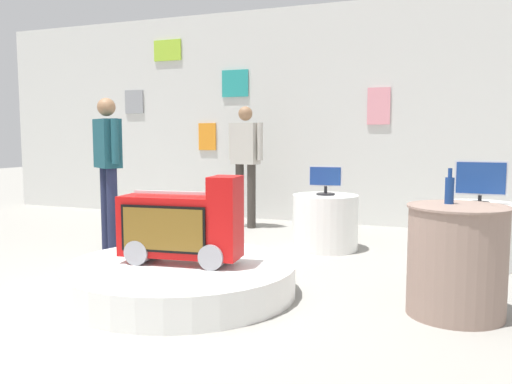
% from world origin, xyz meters
% --- Properties ---
extents(ground_plane, '(30.00, 30.00, 0.00)m').
position_xyz_m(ground_plane, '(0.00, 0.00, 0.00)').
color(ground_plane, gray).
extents(back_wall_display, '(10.91, 0.13, 3.21)m').
position_xyz_m(back_wall_display, '(-0.01, 4.31, 1.61)').
color(back_wall_display, silver).
rests_on(back_wall_display, ground).
extents(main_display_pedestal, '(1.90, 1.90, 0.26)m').
position_xyz_m(main_display_pedestal, '(0.19, 0.30, 0.13)').
color(main_display_pedestal, white).
rests_on(main_display_pedestal, ground).
extents(novelty_firetruck_tv, '(1.03, 0.45, 0.73)m').
position_xyz_m(novelty_firetruck_tv, '(0.21, 0.29, 0.55)').
color(novelty_firetruck_tv, gray).
rests_on(novelty_firetruck_tv, main_display_pedestal).
extents(display_pedestal_left_rear, '(0.75, 0.75, 0.63)m').
position_xyz_m(display_pedestal_left_rear, '(0.87, 2.43, 0.31)').
color(display_pedestal_left_rear, white).
rests_on(display_pedestal_left_rear, ground).
extents(tv_on_left_rear, '(0.38, 0.21, 0.33)m').
position_xyz_m(tv_on_left_rear, '(0.87, 2.43, 0.81)').
color(tv_on_left_rear, black).
rests_on(tv_on_left_rear, display_pedestal_left_rear).
extents(display_pedestal_center_rear, '(0.79, 0.79, 0.63)m').
position_xyz_m(display_pedestal_center_rear, '(2.49, 2.24, 0.31)').
color(display_pedestal_center_rear, white).
rests_on(display_pedestal_center_rear, ground).
extents(tv_on_center_rear, '(0.50, 0.19, 0.43)m').
position_xyz_m(tv_on_center_rear, '(2.49, 2.24, 0.86)').
color(tv_on_center_rear, black).
rests_on(tv_on_center_rear, display_pedestal_center_rear).
extents(side_table_round, '(0.72, 0.72, 0.80)m').
position_xyz_m(side_table_round, '(2.31, 0.56, 0.41)').
color(side_table_round, gray).
rests_on(side_table_round, ground).
extents(bottle_on_side_table, '(0.07, 0.07, 0.26)m').
position_xyz_m(bottle_on_side_table, '(2.24, 0.64, 0.91)').
color(bottle_on_side_table, navy).
rests_on(bottle_on_side_table, side_table_round).
extents(shopper_browsing_near_truck, '(0.55, 0.27, 1.71)m').
position_xyz_m(shopper_browsing_near_truck, '(-0.55, 3.46, 1.01)').
color(shopper_browsing_near_truck, '#38332D').
rests_on(shopper_browsing_near_truck, ground).
extents(shopper_browsing_rear, '(0.48, 0.38, 1.72)m').
position_xyz_m(shopper_browsing_rear, '(-1.36, 1.42, 1.01)').
color(shopper_browsing_rear, '#1E233F').
rests_on(shopper_browsing_rear, ground).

